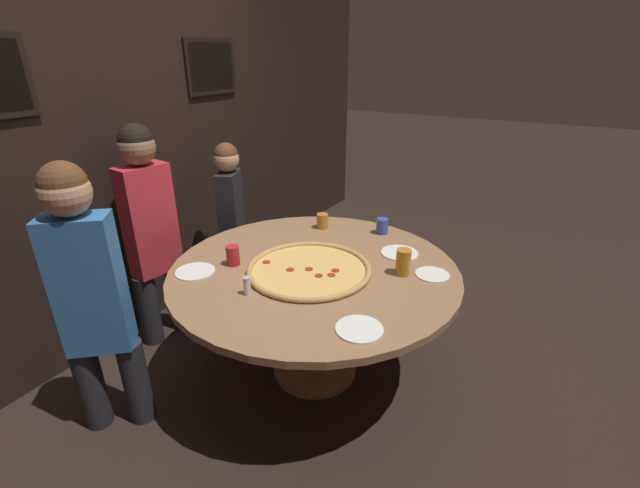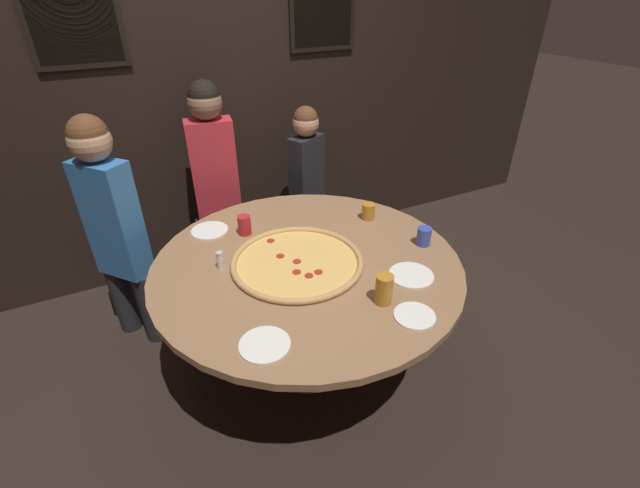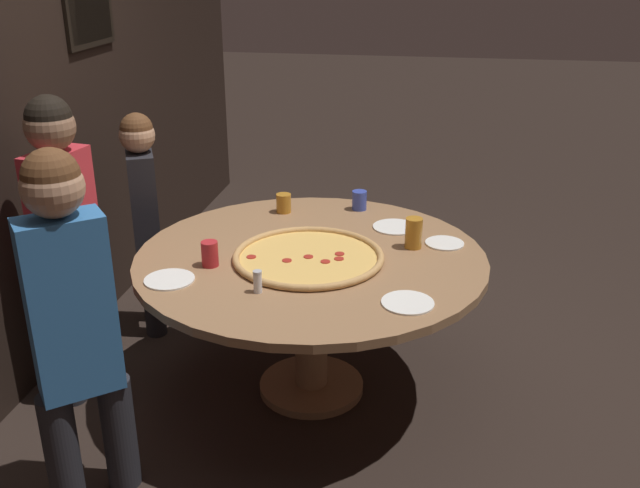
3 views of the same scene
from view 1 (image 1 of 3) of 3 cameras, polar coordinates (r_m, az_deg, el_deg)
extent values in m
plane|color=black|center=(2.85, -0.69, -16.42)|extent=(24.00, 24.00, 0.00)
cube|color=black|center=(3.18, -24.04, 12.13)|extent=(6.40, 0.06, 2.60)
cube|color=black|center=(3.63, -14.32, 21.92)|extent=(0.52, 0.02, 0.40)
cube|color=slate|center=(3.63, -14.24, 21.92)|extent=(0.46, 0.01, 0.34)
cylinder|color=#936B47|center=(2.44, -0.77, -3.52)|extent=(1.63, 1.63, 0.04)
cylinder|color=#936B47|center=(2.64, -0.72, -10.65)|extent=(0.16, 0.16, 0.70)
cylinder|color=#936B47|center=(2.84, -0.69, -16.11)|extent=(0.52, 0.52, 0.04)
cylinder|color=#EAB75B|center=(2.38, -1.36, -3.54)|extent=(0.66, 0.66, 0.01)
torus|color=tan|center=(2.38, -1.36, -3.33)|extent=(0.70, 0.70, 0.03)
cylinder|color=#A8281E|center=(2.48, -7.15, -2.41)|extent=(0.04, 0.04, 0.00)
cylinder|color=#A8281E|center=(2.31, -0.17, -4.25)|extent=(0.04, 0.04, 0.00)
cylinder|color=#A8281E|center=(2.38, -4.01, -3.43)|extent=(0.04, 0.04, 0.00)
cylinder|color=#A8281E|center=(2.38, -1.52, -3.35)|extent=(0.04, 0.04, 0.00)
cylinder|color=#A8281E|center=(2.37, 2.06, -3.55)|extent=(0.04, 0.04, 0.00)
cylinder|color=#A8281E|center=(2.32, 1.54, -4.14)|extent=(0.04, 0.04, 0.00)
cylinder|color=#BC7A23|center=(2.37, 11.04, -2.38)|extent=(0.08, 0.08, 0.15)
cylinder|color=#B22328|center=(2.49, -11.54, -1.51)|extent=(0.08, 0.08, 0.12)
cylinder|color=#384CB7|center=(2.89, 8.29, 2.39)|extent=(0.08, 0.08, 0.10)
cylinder|color=#BC7A23|center=(2.95, 0.33, 3.09)|extent=(0.08, 0.08, 0.10)
cylinder|color=white|center=(2.64, 10.55, -1.17)|extent=(0.23, 0.23, 0.01)
cylinder|color=white|center=(2.48, -16.32, -3.53)|extent=(0.22, 0.22, 0.01)
cylinder|color=white|center=(1.93, 5.26, -11.20)|extent=(0.21, 0.21, 0.01)
cylinder|color=white|center=(2.43, 14.75, -3.95)|extent=(0.19, 0.19, 0.01)
cylinder|color=silver|center=(2.18, -9.69, -5.67)|extent=(0.04, 0.04, 0.08)
cylinder|color=#B7B7BC|center=(2.16, -9.78, -4.55)|extent=(0.04, 0.04, 0.01)
cylinder|color=#232328|center=(3.65, -10.70, -2.88)|extent=(0.16, 0.16, 0.44)
cylinder|color=#232328|center=(3.48, -11.48, -4.35)|extent=(0.16, 0.16, 0.44)
cube|color=#232328|center=(3.35, -11.79, 4.33)|extent=(0.30, 0.24, 0.61)
sphere|color=tan|center=(3.24, -12.40, 10.98)|extent=(0.19, 0.19, 0.19)
sphere|color=brown|center=(3.24, -12.45, 11.55)|extent=(0.17, 0.17, 0.17)
cylinder|color=#232328|center=(2.59, -23.29, -16.46)|extent=(0.19, 0.19, 0.50)
cylinder|color=#232328|center=(2.66, -28.19, -16.41)|extent=(0.19, 0.19, 0.50)
cube|color=#3370B2|center=(2.30, -28.46, -4.89)|extent=(0.31, 0.33, 0.70)
sphere|color=tan|center=(2.14, -30.88, 5.91)|extent=(0.22, 0.22, 0.22)
sphere|color=brown|center=(2.13, -31.09, 6.87)|extent=(0.20, 0.20, 0.20)
cylinder|color=#232328|center=(3.26, -18.41, -6.54)|extent=(0.16, 0.16, 0.51)
cylinder|color=#232328|center=(3.17, -21.85, -8.09)|extent=(0.16, 0.16, 0.51)
cube|color=red|center=(2.95, -21.79, 2.93)|extent=(0.33, 0.21, 0.72)
sphere|color=#8C664C|center=(2.83, -23.28, 11.78)|extent=(0.22, 0.22, 0.22)
sphere|color=black|center=(2.82, -23.41, 12.55)|extent=(0.20, 0.20, 0.20)
camera|label=2|loc=(1.24, 64.19, 19.02)|focal=24.00mm
camera|label=3|loc=(1.25, -126.00, -5.23)|focal=40.00mm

